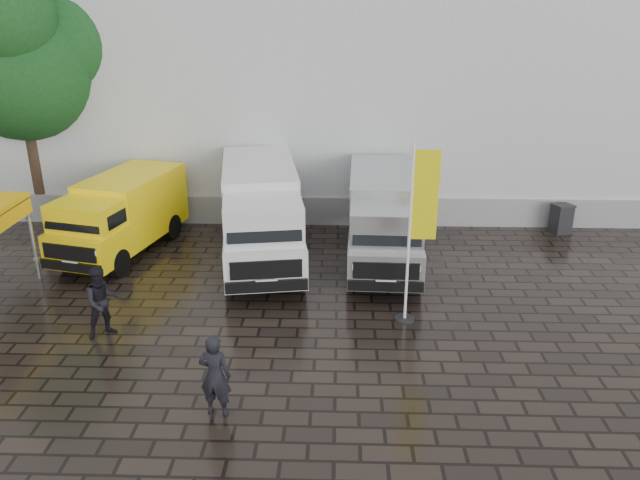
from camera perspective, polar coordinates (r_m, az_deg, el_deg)
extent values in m
plane|color=black|center=(15.01, 3.28, -8.99)|extent=(120.00, 120.00, 0.00)
cube|color=silver|center=(29.09, 7.01, 18.12)|extent=(44.00, 16.00, 12.00)
cube|color=gray|center=(22.20, 8.06, 2.57)|extent=(44.00, 0.15, 1.00)
cylinder|color=silver|center=(19.29, -24.77, 0.06)|extent=(0.10, 0.10, 2.42)
cylinder|color=black|center=(15.96, 7.74, -7.11)|extent=(0.50, 0.50, 0.04)
cylinder|color=white|center=(15.02, 8.16, 0.43)|extent=(0.07, 0.07, 4.53)
cube|color=yellow|center=(14.74, 9.64, 4.03)|extent=(0.60, 0.03, 2.17)
cylinder|color=black|center=(24.33, -24.44, 6.83)|extent=(0.63, 0.63, 4.51)
sphere|color=#133D17|center=(23.84, -25.62, 14.16)|extent=(4.96, 4.96, 4.96)
sphere|color=#133D17|center=(24.81, -26.75, 18.95)|extent=(2.93, 2.93, 2.93)
cube|color=black|center=(22.85, 21.19, 1.85)|extent=(0.75, 0.75, 1.01)
imported|color=black|center=(12.28, -9.57, -12.12)|extent=(0.69, 0.51, 1.72)
imported|color=black|center=(15.61, -19.25, -5.34)|extent=(1.08, 1.03, 1.75)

